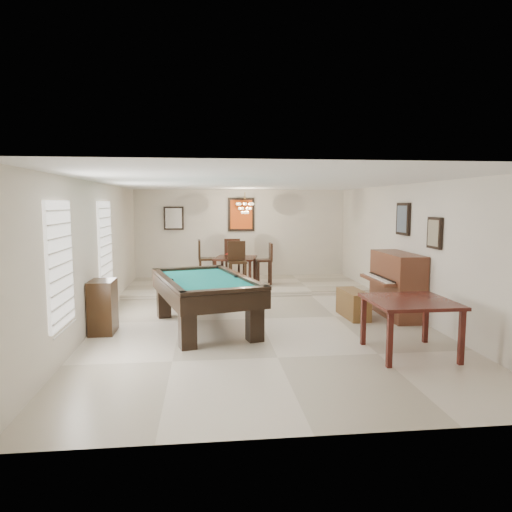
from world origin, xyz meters
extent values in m
cube|color=beige|center=(0.00, 0.00, -0.01)|extent=(6.00, 9.00, 0.02)
cube|color=silver|center=(0.00, 4.50, 1.30)|extent=(6.00, 0.04, 2.60)
cube|color=silver|center=(0.00, -4.50, 1.30)|extent=(6.00, 0.04, 2.60)
cube|color=silver|center=(-3.00, 0.00, 1.30)|extent=(0.04, 9.00, 2.60)
cube|color=silver|center=(3.00, 0.00, 1.30)|extent=(0.04, 9.00, 2.60)
cube|color=white|center=(0.00, 0.00, 2.60)|extent=(6.00, 9.00, 0.04)
cube|color=beige|center=(0.00, 3.25, 0.06)|extent=(6.00, 2.50, 0.12)
cube|color=white|center=(-2.97, -2.20, 1.40)|extent=(0.06, 1.00, 1.70)
cube|color=white|center=(-2.97, 0.60, 1.40)|extent=(0.06, 1.00, 1.70)
cube|color=brown|center=(1.83, -0.08, 0.26)|extent=(0.43, 0.97, 0.52)
cube|color=black|center=(-2.78, -0.65, 0.46)|extent=(0.40, 0.61, 0.91)
cube|color=#D84C14|center=(0.00, 4.46, 1.90)|extent=(0.75, 0.06, 0.95)
cube|color=white|center=(-1.90, 4.46, 1.80)|extent=(0.55, 0.06, 0.65)
cube|color=slate|center=(2.96, 0.30, 1.90)|extent=(0.06, 0.55, 0.65)
cube|color=gray|center=(2.96, -1.00, 1.70)|extent=(0.06, 0.45, 0.55)
camera|label=1|loc=(-1.01, -8.54, 2.21)|focal=32.00mm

